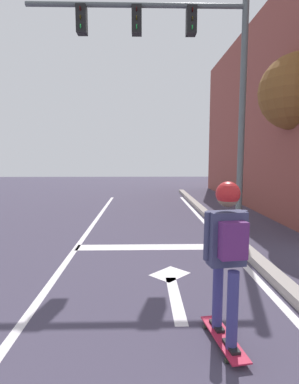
# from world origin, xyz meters

# --- Properties ---
(lane_line_center) EXTENTS (0.12, 20.00, 0.01)m
(lane_line_center) POSITION_xyz_m (-0.26, 6.00, 0.00)
(lane_line_center) COLOR silver
(lane_line_center) RESTS_ON ground
(lane_line_curbside) EXTENTS (0.12, 20.00, 0.01)m
(lane_line_curbside) POSITION_xyz_m (2.96, 6.00, 0.00)
(lane_line_curbside) COLOR silver
(lane_line_curbside) RESTS_ON ground
(stop_bar) EXTENTS (3.37, 0.40, 0.01)m
(stop_bar) POSITION_xyz_m (1.43, 8.23, 0.00)
(stop_bar) COLOR silver
(stop_bar) RESTS_ON ground
(lane_arrow_stem) EXTENTS (0.16, 1.40, 0.01)m
(lane_arrow_stem) POSITION_xyz_m (1.60, 5.89, 0.00)
(lane_arrow_stem) COLOR silver
(lane_arrow_stem) RESTS_ON ground
(lane_arrow_head) EXTENTS (0.71, 0.71, 0.01)m
(lane_arrow_head) POSITION_xyz_m (1.60, 6.74, 0.00)
(lane_arrow_head) COLOR silver
(lane_arrow_head) RESTS_ON ground
(curb_strip) EXTENTS (0.24, 24.00, 0.14)m
(curb_strip) POSITION_xyz_m (3.21, 6.00, 0.07)
(curb_strip) COLOR #A0958F
(curb_strip) RESTS_ON ground
(skateboard) EXTENTS (0.32, 0.87, 0.07)m
(skateboard) POSITION_xyz_m (1.99, 4.87, 0.06)
(skateboard) COLOR #BB1F3C
(skateboard) RESTS_ON ground
(skater) EXTENTS (0.45, 0.61, 1.62)m
(skater) POSITION_xyz_m (1.99, 4.85, 1.09)
(skater) COLOR navy
(skater) RESTS_ON skateboard
(traffic_signal_mast) EXTENTS (5.38, 0.34, 5.79)m
(traffic_signal_mast) POSITION_xyz_m (2.13, 9.72, 4.30)
(traffic_signal_mast) COLOR #565F5F
(traffic_signal_mast) RESTS_ON ground
(roadside_tree) EXTENTS (2.01, 2.01, 4.63)m
(roadside_tree) POSITION_xyz_m (5.26, 10.14, 3.58)
(roadside_tree) COLOR brown
(roadside_tree) RESTS_ON ground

